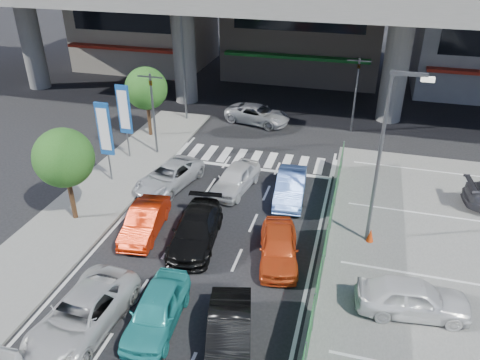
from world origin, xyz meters
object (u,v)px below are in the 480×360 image
(wagon_silver_front_left, at_px, (169,176))
(signboard_near, at_px, (105,131))
(taxi_orange_right, at_px, (279,247))
(hatch_black_mid_right, at_px, (229,335))
(tree_near, at_px, (64,158))
(sedan_white_mid_left, at_px, (82,314))
(traffic_light_left, at_px, (152,94))
(crossing_wagon_silver, at_px, (258,114))
(tree_far, at_px, (146,89))
(traffic_light_right, at_px, (358,77))
(street_lamp_right, at_px, (385,147))
(taxi_teal_mid, at_px, (157,310))
(sedan_white_front_mid, at_px, (235,178))
(taxi_orange_left, at_px, (145,221))
(signboard_far, at_px, (124,112))
(parked_sedan_white, at_px, (413,298))
(traffic_cone, at_px, (370,235))
(street_lamp_left, at_px, (185,56))
(kei_truck_front_right, at_px, (291,187))

(wagon_silver_front_left, bearing_deg, signboard_near, -161.63)
(taxi_orange_right, bearing_deg, hatch_black_mid_right, -108.81)
(tree_near, height_order, taxi_orange_right, tree_near)
(signboard_near, xyz_separation_m, sedan_white_mid_left, (4.52, -10.23, -2.37))
(traffic_light_left, relative_size, crossing_wagon_silver, 1.10)
(tree_far, relative_size, crossing_wagon_silver, 1.01)
(traffic_light_right, distance_m, street_lamp_right, 13.13)
(taxi_teal_mid, bearing_deg, sedan_white_front_mid, 85.59)
(street_lamp_right, xyz_separation_m, hatch_black_mid_right, (-4.51, -7.75, -4.08))
(sedan_white_mid_left, height_order, taxi_orange_left, sedan_white_mid_left)
(tree_far, height_order, hatch_black_mid_right, tree_far)
(tree_near, xyz_separation_m, taxi_orange_right, (10.33, -0.49, -2.70))
(signboard_far, bearing_deg, parked_sedan_white, -29.63)
(signboard_near, distance_m, traffic_cone, 14.75)
(taxi_orange_left, bearing_deg, hatch_black_mid_right, -51.29)
(wagon_silver_front_left, xyz_separation_m, parked_sedan_white, (12.54, -6.64, 0.13))
(street_lamp_right, distance_m, crossing_wagon_silver, 15.87)
(traffic_light_right, distance_m, taxi_orange_left, 17.74)
(taxi_teal_mid, bearing_deg, sedan_white_mid_left, -163.97)
(crossing_wagon_silver, bearing_deg, tree_far, 135.62)
(signboard_far, distance_m, traffic_cone, 15.84)
(signboard_far, relative_size, taxi_teal_mid, 1.16)
(hatch_black_mid_right, distance_m, crossing_wagon_silver, 20.92)
(hatch_black_mid_right, xyz_separation_m, parked_sedan_white, (6.10, 3.44, 0.08))
(sedan_white_mid_left, xyz_separation_m, hatch_black_mid_right, (5.34, 0.49, 0.00))
(taxi_orange_left, relative_size, wagon_silver_front_left, 0.88)
(tree_far, bearing_deg, traffic_light_left, -57.38)
(sedan_white_front_mid, bearing_deg, street_lamp_left, 133.69)
(street_lamp_left, xyz_separation_m, kei_truck_front_right, (9.25, -9.19, -4.08))
(signboard_near, height_order, crossing_wagon_silver, signboard_near)
(traffic_light_right, bearing_deg, hatch_black_mid_right, -97.79)
(street_lamp_left, xyz_separation_m, crossing_wagon_silver, (5.07, 0.80, -4.11))
(signboard_far, relative_size, traffic_cone, 7.26)
(wagon_silver_front_left, relative_size, crossing_wagon_silver, 0.97)
(sedan_white_mid_left, relative_size, hatch_black_mid_right, 1.19)
(traffic_light_left, relative_size, taxi_orange_right, 1.28)
(street_lamp_right, bearing_deg, crossing_wagon_silver, 123.35)
(street_lamp_left, xyz_separation_m, taxi_orange_right, (9.66, -14.49, -4.08))
(tree_near, bearing_deg, signboard_near, 92.87)
(signboard_far, bearing_deg, sedan_white_mid_left, -69.60)
(kei_truck_front_right, height_order, crossing_wagon_silver, kei_truck_front_right)
(tree_far, bearing_deg, taxi_teal_mid, -64.33)
(traffic_light_right, bearing_deg, crossing_wagon_silver, -178.33)
(signboard_near, bearing_deg, wagon_silver_front_left, 5.56)
(signboard_far, bearing_deg, street_lamp_right, -18.68)
(wagon_silver_front_left, bearing_deg, traffic_light_left, 136.18)
(signboard_near, distance_m, kei_truck_front_right, 10.43)
(street_lamp_right, bearing_deg, tree_far, 150.42)
(hatch_black_mid_right, height_order, taxi_orange_left, hatch_black_mid_right)
(traffic_light_left, bearing_deg, traffic_light_right, 30.89)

